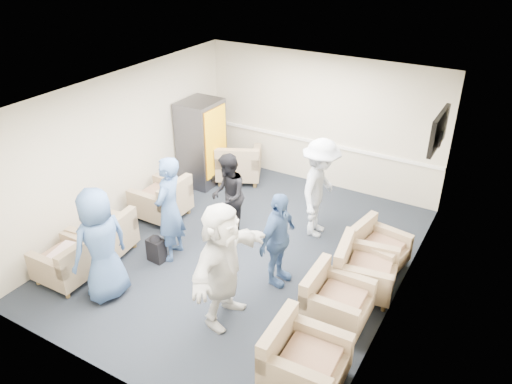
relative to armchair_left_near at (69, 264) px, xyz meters
The scene contains 25 objects.
floor 2.76m from the armchair_left_near, 45.32° to the left, with size 6.00×6.00×0.00m, color black.
ceiling 3.64m from the armchair_left_near, 45.32° to the left, with size 6.00×6.00×0.00m, color silver.
back_wall 5.41m from the armchair_left_near, 68.72° to the left, with size 5.00×0.02×2.70m, color beige.
front_wall 2.43m from the armchair_left_near, 28.63° to the right, with size 5.00×0.02×2.70m, color beige.
left_wall 2.28m from the armchair_left_near, 106.40° to the left, with size 0.02×6.00×2.70m, color beige.
right_wall 4.95m from the armchair_left_near, 23.75° to the left, with size 0.02×6.00×2.70m, color beige.
chair_rail 5.32m from the armchair_left_near, 68.65° to the left, with size 4.98×0.04×0.06m, color white.
tv 6.01m from the armchair_left_near, 40.66° to the left, with size 0.10×1.00×0.58m.
armchair_left_near is the anchor object (origin of this frame).
armchair_left_mid 0.80m from the armchair_left_near, 90.49° to the left, with size 0.90×0.90×0.65m.
armchair_left_far 2.18m from the armchair_left_near, 88.57° to the left, with size 0.87×0.87×0.69m.
armchair_right_near 3.89m from the armchair_left_near, ahead, with size 0.91×0.91×0.70m.
armchair_right_midnear 3.99m from the armchair_left_near, 17.27° to the left, with size 0.83×0.83×0.65m.
armchair_right_midfar 4.41m from the armchair_left_near, 27.10° to the left, with size 0.96×0.96×0.67m.
armchair_right_far 4.75m from the armchair_left_near, 34.51° to the left, with size 0.89×0.89×0.62m.
armchair_corner 4.20m from the armchair_left_near, 83.90° to the left, with size 1.20×1.20×0.72m.
vending_machine 3.80m from the armchair_left_near, 92.54° to the left, with size 0.72×0.84×1.77m.
backpack 1.34m from the armchair_left_near, 52.73° to the left, with size 0.29×0.22×0.48m.
pillow 0.17m from the armchair_left_near, behind, with size 0.48×0.36×0.14m, color beige.
person_front_left 0.93m from the armchair_left_near, ahead, with size 0.85×0.56×1.75m, color #39578A.
person_mid_left 1.71m from the armchair_left_near, 53.86° to the left, with size 0.64×0.42×1.77m, color #39578A.
person_back_left 2.76m from the armchair_left_near, 59.58° to the left, with size 0.73×0.57×1.50m, color black.
person_back_right 4.18m from the armchair_left_near, 48.73° to the left, with size 1.15×0.66×1.78m, color white.
person_mid_right 3.20m from the armchair_left_near, 29.69° to the left, with size 0.89×0.37×1.51m, color #39578A.
person_front_right 2.60m from the armchair_left_near, 11.40° to the left, with size 1.67×0.53×1.80m, color silver.
Camera 1 is at (3.60, -5.83, 4.86)m, focal length 35.00 mm.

